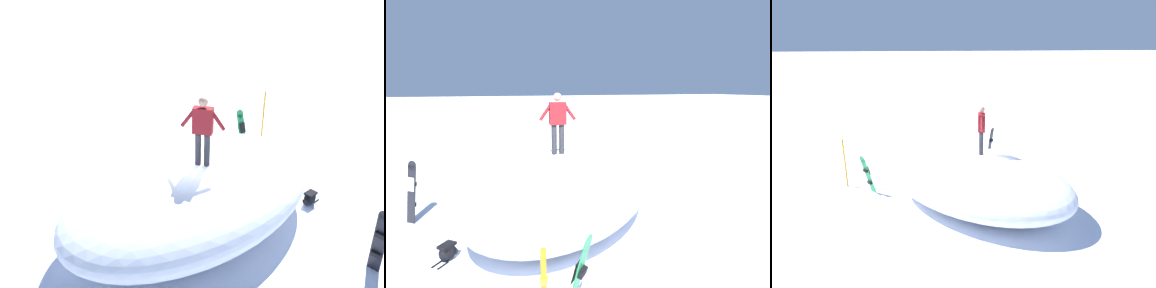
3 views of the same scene
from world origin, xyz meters
TOP-DOWN VIEW (x-y plane):
  - ground at (0.00, 0.00)m, footprint 240.00×240.00m
  - snow_mound at (0.02, -0.24)m, footprint 7.66×7.87m
  - snowboarder_standing at (0.19, -0.42)m, footprint 0.99×0.26m
  - snowboard_primary_upright at (3.89, -1.41)m, footprint 0.36×0.36m
  - snowboard_secondary_upright at (1.08, 3.55)m, footprint 0.49×0.49m
  - backpack_near at (2.96, 0.90)m, footprint 0.53×0.56m
  - trail_marker_pole at (1.80, 4.49)m, footprint 0.10×0.10m

SIDE VIEW (x-z plane):
  - ground at x=0.00m, z-range 0.00..0.00m
  - backpack_near at x=2.96m, z-range 0.01..0.37m
  - snowboard_secondary_upright at x=1.08m, z-range 0.02..1.57m
  - snowboard_primary_upright at x=3.89m, z-range 0.03..1.66m
  - snow_mound at x=0.02m, z-range 0.00..1.77m
  - trail_marker_pole at x=1.80m, z-range 0.05..1.97m
  - snowboarder_standing at x=0.19m, z-range 1.88..3.48m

